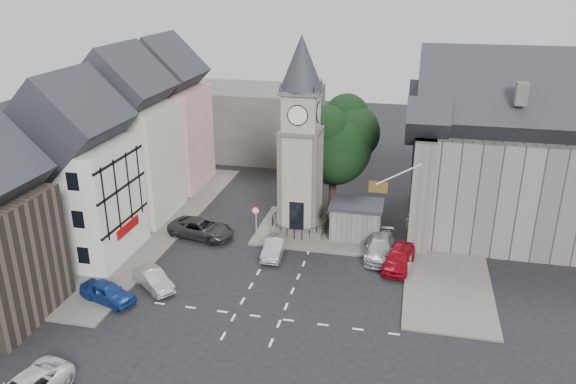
% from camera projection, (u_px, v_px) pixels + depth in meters
% --- Properties ---
extents(ground, '(120.00, 120.00, 0.00)m').
position_uv_depth(ground, '(278.00, 274.00, 40.93)').
color(ground, black).
rests_on(ground, ground).
extents(pavement_west, '(6.00, 30.00, 0.14)m').
position_uv_depth(pavement_west, '(155.00, 224.00, 48.92)').
color(pavement_west, '#595651').
rests_on(pavement_west, ground).
extents(pavement_east, '(6.00, 26.00, 0.14)m').
position_uv_depth(pavement_east, '(444.00, 242.00, 45.71)').
color(pavement_east, '#595651').
rests_on(pavement_east, ground).
extents(central_island, '(10.00, 8.00, 0.16)m').
position_uv_depth(central_island, '(317.00, 230.00, 47.86)').
color(central_island, '#595651').
rests_on(central_island, ground).
extents(road_markings, '(20.00, 8.00, 0.01)m').
position_uv_depth(road_markings, '(258.00, 316.00, 35.93)').
color(road_markings, silver).
rests_on(road_markings, ground).
extents(clock_tower, '(4.86, 4.86, 16.25)m').
position_uv_depth(clock_tower, '(301.00, 138.00, 45.23)').
color(clock_tower, '#4C4944').
rests_on(clock_tower, ground).
extents(stone_shelter, '(4.30, 3.30, 3.08)m').
position_uv_depth(stone_shelter, '(356.00, 220.00, 46.19)').
color(stone_shelter, '#605E58').
rests_on(stone_shelter, ground).
extents(town_tree, '(7.20, 7.20, 10.80)m').
position_uv_depth(town_tree, '(334.00, 137.00, 49.79)').
color(town_tree, black).
rests_on(town_tree, ground).
extents(warning_sign_post, '(0.70, 0.19, 2.85)m').
position_uv_depth(warning_sign_post, '(256.00, 216.00, 45.78)').
color(warning_sign_post, black).
rests_on(warning_sign_post, ground).
extents(terrace_pink, '(8.10, 7.60, 12.80)m').
position_uv_depth(terrace_pink, '(165.00, 122.00, 56.25)').
color(terrace_pink, '#D19096').
rests_on(terrace_pink, ground).
extents(terrace_cream, '(8.10, 7.60, 12.80)m').
position_uv_depth(terrace_cream, '(127.00, 144.00, 48.98)').
color(terrace_cream, beige).
rests_on(terrace_cream, ground).
extents(terrace_tudor, '(8.10, 7.60, 12.00)m').
position_uv_depth(terrace_tudor, '(76.00, 179.00, 41.85)').
color(terrace_tudor, silver).
rests_on(terrace_tudor, ground).
extents(backdrop_west, '(20.00, 10.00, 8.00)m').
position_uv_depth(backdrop_west, '(236.00, 121.00, 67.37)').
color(backdrop_west, '#4C4944').
rests_on(backdrop_west, ground).
extents(east_building, '(14.40, 11.40, 12.60)m').
position_uv_depth(east_building, '(496.00, 162.00, 45.45)').
color(east_building, '#605E58').
rests_on(east_building, ground).
extents(east_boundary_wall, '(0.40, 16.00, 0.90)m').
position_uv_depth(east_boundary_wall, '(410.00, 225.00, 47.96)').
color(east_boundary_wall, '#605E58').
rests_on(east_boundary_wall, ground).
extents(flagpole, '(3.68, 0.10, 2.74)m').
position_uv_depth(flagpole, '(399.00, 174.00, 40.37)').
color(flagpole, white).
rests_on(flagpole, ground).
extents(car_west_blue, '(4.39, 2.76, 1.39)m').
position_uv_depth(car_west_blue, '(108.00, 292.00, 37.32)').
color(car_west_blue, navy).
rests_on(car_west_blue, ground).
extents(car_west_silver, '(3.97, 3.50, 1.30)m').
position_uv_depth(car_west_silver, '(154.00, 279.00, 38.98)').
color(car_west_silver, '#A0A3A8').
rests_on(car_west_silver, ground).
extents(car_west_grey, '(5.91, 3.51, 1.54)m').
position_uv_depth(car_west_grey, '(202.00, 228.00, 46.48)').
color(car_west_grey, '#2D2D2F').
rests_on(car_west_grey, ground).
extents(car_island_silver, '(1.57, 4.13, 1.35)m').
position_uv_depth(car_island_silver, '(274.00, 247.00, 43.49)').
color(car_island_silver, '#9B9EA4').
rests_on(car_island_silver, ground).
extents(car_island_east, '(2.12, 5.19, 1.50)m').
position_uv_depth(car_island_east, '(380.00, 247.00, 43.31)').
color(car_island_east, '#A3A6AB').
rests_on(car_island_east, ground).
extents(car_east_red, '(2.62, 4.90, 1.59)m').
position_uv_depth(car_east_red, '(399.00, 258.00, 41.62)').
color(car_east_red, maroon).
rests_on(car_east_red, ground).
extents(pedestrian, '(0.81, 0.67, 1.89)m').
position_uv_depth(pedestrian, '(409.00, 224.00, 46.90)').
color(pedestrian, beige).
rests_on(pedestrian, ground).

